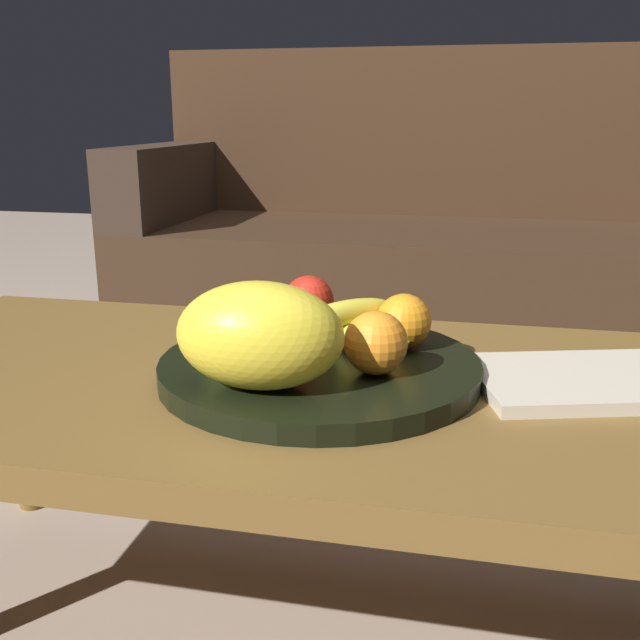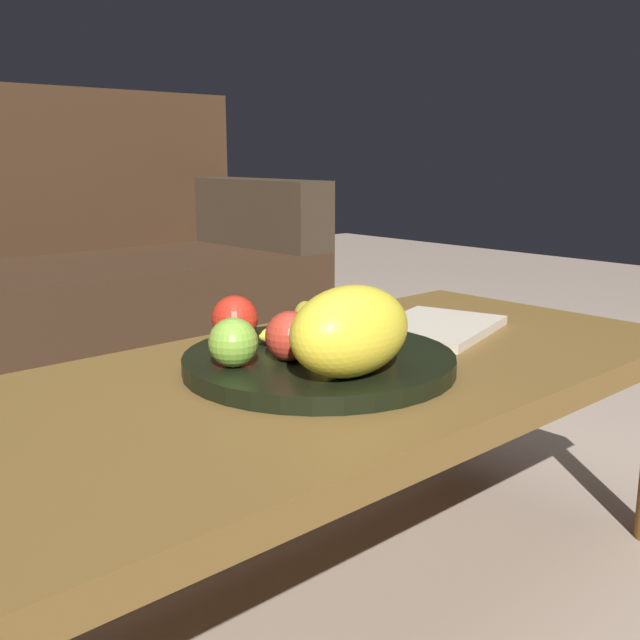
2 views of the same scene
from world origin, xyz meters
name	(u,v)px [view 1 (image 1 of 2)]	position (x,y,z in m)	size (l,w,h in m)	color
coffee_table	(320,408)	(0.00, 0.00, 0.35)	(1.29, 0.58, 0.39)	brown
couch	(428,256)	(0.04, 1.30, 0.30)	(1.70, 0.70, 0.90)	#342315
fruit_bowl	(320,369)	(0.00, 0.00, 0.41)	(0.40, 0.40, 0.03)	black
melon_large_front	(260,335)	(-0.04, -0.11, 0.48)	(0.19, 0.12, 0.12)	yellow
orange_front	(376,343)	(0.07, -0.04, 0.46)	(0.07, 0.07, 0.07)	orange
orange_left	(404,321)	(0.10, 0.07, 0.45)	(0.07, 0.07, 0.07)	orange
apple_front	(309,301)	(-0.05, 0.14, 0.45)	(0.07, 0.07, 0.07)	red
apple_left	(225,320)	(-0.13, 0.03, 0.45)	(0.07, 0.07, 0.07)	#7CAE38
apple_right	(277,328)	(-0.05, 0.00, 0.45)	(0.07, 0.07, 0.07)	red
banana_bunch	(349,327)	(0.03, 0.06, 0.44)	(0.17, 0.13, 0.06)	yellow
magazine	(581,381)	(0.31, 0.04, 0.40)	(0.25, 0.18, 0.02)	beige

